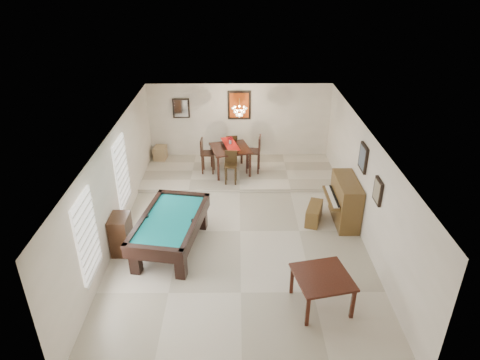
{
  "coord_description": "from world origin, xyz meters",
  "views": [
    {
      "loc": [
        -0.07,
        -9.02,
        6.14
      ],
      "look_at": [
        0.0,
        0.6,
        1.15
      ],
      "focal_mm": 32.0,
      "sensor_mm": 36.0,
      "label": 1
    }
  ],
  "objects_px": {
    "upright_piano": "(340,201)",
    "dining_chair_west": "(208,156)",
    "dining_table": "(230,158)",
    "dining_chair_south": "(231,168)",
    "apothecary_chest": "(121,234)",
    "dining_chair_north": "(232,148)",
    "pool_table": "(171,234)",
    "piano_bench": "(314,213)",
    "chandelier": "(239,108)",
    "flower_vase": "(230,140)",
    "dining_chair_east": "(253,154)",
    "square_table": "(321,290)",
    "corner_bench": "(160,153)"
  },
  "relations": [
    {
      "from": "upright_piano",
      "to": "dining_chair_west",
      "type": "relative_size",
      "value": 1.29
    },
    {
      "from": "upright_piano",
      "to": "flower_vase",
      "type": "bearing_deg",
      "value": 136.62
    },
    {
      "from": "apothecary_chest",
      "to": "chandelier",
      "type": "bearing_deg",
      "value": 55.25
    },
    {
      "from": "square_table",
      "to": "corner_bench",
      "type": "distance_m",
      "value": 7.99
    },
    {
      "from": "pool_table",
      "to": "dining_chair_south",
      "type": "distance_m",
      "value": 3.42
    },
    {
      "from": "dining_table",
      "to": "dining_chair_north",
      "type": "xyz_separation_m",
      "value": [
        0.03,
        0.74,
        0.02
      ]
    },
    {
      "from": "piano_bench",
      "to": "dining_chair_west",
      "type": "distance_m",
      "value": 4.0
    },
    {
      "from": "dining_chair_north",
      "to": "dining_chair_west",
      "type": "relative_size",
      "value": 0.89
    },
    {
      "from": "piano_bench",
      "to": "dining_chair_east",
      "type": "distance_m",
      "value": 3.16
    },
    {
      "from": "dining_table",
      "to": "chandelier",
      "type": "distance_m",
      "value": 1.63
    },
    {
      "from": "square_table",
      "to": "dining_chair_east",
      "type": "xyz_separation_m",
      "value": [
        -1.15,
        5.79,
        0.36
      ]
    },
    {
      "from": "apothecary_chest",
      "to": "flower_vase",
      "type": "xyz_separation_m",
      "value": [
        2.49,
        3.98,
        0.72
      ]
    },
    {
      "from": "pool_table",
      "to": "dining_chair_west",
      "type": "relative_size",
      "value": 2.21
    },
    {
      "from": "upright_piano",
      "to": "pool_table",
      "type": "bearing_deg",
      "value": -164.43
    },
    {
      "from": "chandelier",
      "to": "corner_bench",
      "type": "bearing_deg",
      "value": 159.87
    },
    {
      "from": "upright_piano",
      "to": "dining_table",
      "type": "relative_size",
      "value": 1.25
    },
    {
      "from": "dining_table",
      "to": "dining_chair_west",
      "type": "xyz_separation_m",
      "value": [
        -0.7,
        -0.02,
        0.08
      ]
    },
    {
      "from": "apothecary_chest",
      "to": "piano_bench",
      "type": "bearing_deg",
      "value": 14.93
    },
    {
      "from": "dining_chair_west",
      "to": "chandelier",
      "type": "distance_m",
      "value": 1.82
    },
    {
      "from": "piano_bench",
      "to": "dining_table",
      "type": "distance_m",
      "value": 3.53
    },
    {
      "from": "corner_bench",
      "to": "dining_chair_south",
      "type": "bearing_deg",
      "value": -35.95
    },
    {
      "from": "pool_table",
      "to": "dining_chair_west",
      "type": "xyz_separation_m",
      "value": [
        0.64,
        3.86,
        0.26
      ]
    },
    {
      "from": "dining_table",
      "to": "dining_chair_south",
      "type": "bearing_deg",
      "value": -88.47
    },
    {
      "from": "dining_chair_north",
      "to": "chandelier",
      "type": "relative_size",
      "value": 1.63
    },
    {
      "from": "upright_piano",
      "to": "dining_chair_south",
      "type": "xyz_separation_m",
      "value": [
        -2.84,
        1.96,
        0.01
      ]
    },
    {
      "from": "apothecary_chest",
      "to": "flower_vase",
      "type": "height_order",
      "value": "flower_vase"
    },
    {
      "from": "dining_table",
      "to": "chandelier",
      "type": "bearing_deg",
      "value": 3.82
    },
    {
      "from": "pool_table",
      "to": "dining_chair_east",
      "type": "distance_m",
      "value": 4.41
    },
    {
      "from": "piano_bench",
      "to": "dining_table",
      "type": "xyz_separation_m",
      "value": [
        -2.21,
        2.72,
        0.36
      ]
    },
    {
      "from": "chandelier",
      "to": "dining_table",
      "type": "bearing_deg",
      "value": -176.18
    },
    {
      "from": "upright_piano",
      "to": "dining_chair_west",
      "type": "xyz_separation_m",
      "value": [
        -3.57,
        2.69,
        0.08
      ]
    },
    {
      "from": "square_table",
      "to": "piano_bench",
      "type": "bearing_deg",
      "value": 83.32
    },
    {
      "from": "upright_piano",
      "to": "apothecary_chest",
      "type": "xyz_separation_m",
      "value": [
        -5.35,
        -1.27,
        -0.13
      ]
    },
    {
      "from": "square_table",
      "to": "apothecary_chest",
      "type": "height_order",
      "value": "apothecary_chest"
    },
    {
      "from": "dining_chair_south",
      "to": "dining_chair_east",
      "type": "relative_size",
      "value": 0.82
    },
    {
      "from": "piano_bench",
      "to": "dining_table",
      "type": "bearing_deg",
      "value": 129.14
    },
    {
      "from": "dining_table",
      "to": "flower_vase",
      "type": "bearing_deg",
      "value": 0.0
    },
    {
      "from": "dining_chair_south",
      "to": "dining_chair_west",
      "type": "bearing_deg",
      "value": 137.41
    },
    {
      "from": "piano_bench",
      "to": "upright_piano",
      "type": "bearing_deg",
      "value": 1.38
    },
    {
      "from": "upright_piano",
      "to": "dining_chair_east",
      "type": "xyz_separation_m",
      "value": [
        -2.15,
        2.72,
        0.12
      ]
    },
    {
      "from": "square_table",
      "to": "flower_vase",
      "type": "relative_size",
      "value": 4.23
    },
    {
      "from": "dining_chair_west",
      "to": "upright_piano",
      "type": "bearing_deg",
      "value": -124.31
    },
    {
      "from": "upright_piano",
      "to": "chandelier",
      "type": "distance_m",
      "value": 4.08
    },
    {
      "from": "dining_chair_east",
      "to": "pool_table",
      "type": "bearing_deg",
      "value": -20.74
    },
    {
      "from": "dining_chair_south",
      "to": "dining_table",
      "type": "bearing_deg",
      "value": 94.19
    },
    {
      "from": "upright_piano",
      "to": "flower_vase",
      "type": "relative_size",
      "value": 5.81
    },
    {
      "from": "dining_chair_north",
      "to": "dining_table",
      "type": "bearing_deg",
      "value": 84.29
    },
    {
      "from": "square_table",
      "to": "chandelier",
      "type": "height_order",
      "value": "chandelier"
    },
    {
      "from": "flower_vase",
      "to": "upright_piano",
      "type": "bearing_deg",
      "value": -43.38
    },
    {
      "from": "piano_bench",
      "to": "dining_chair_south",
      "type": "bearing_deg",
      "value": 137.98
    }
  ]
}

